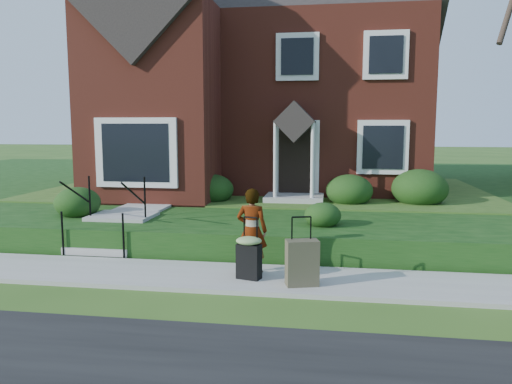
% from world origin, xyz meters
% --- Properties ---
extents(ground, '(120.00, 120.00, 0.00)m').
position_xyz_m(ground, '(0.00, 0.00, 0.00)').
color(ground, '#2D5119').
rests_on(ground, ground).
extents(sidewalk, '(60.00, 1.60, 0.08)m').
position_xyz_m(sidewalk, '(0.00, 0.00, 0.04)').
color(sidewalk, '#9E9B93').
rests_on(sidewalk, ground).
extents(terrace, '(44.00, 20.00, 0.60)m').
position_xyz_m(terrace, '(4.00, 10.90, 0.30)').
color(terrace, '#11370F').
rests_on(terrace, ground).
extents(walkway, '(1.20, 6.00, 0.06)m').
position_xyz_m(walkway, '(-2.50, 5.00, 0.63)').
color(walkway, '#9E9B93').
rests_on(walkway, terrace).
extents(main_house, '(10.40, 10.20, 9.40)m').
position_xyz_m(main_house, '(-0.21, 9.61, 5.26)').
color(main_house, maroon).
rests_on(main_house, terrace).
extents(front_steps, '(1.40, 2.02, 1.50)m').
position_xyz_m(front_steps, '(-2.50, 1.84, 0.47)').
color(front_steps, '#9E9B93').
rests_on(front_steps, ground).
extents(foundation_shrubs, '(10.24, 4.53, 1.05)m').
position_xyz_m(foundation_shrubs, '(0.20, 4.83, 1.07)').
color(foundation_shrubs, black).
rests_on(foundation_shrubs, terrace).
extents(woman, '(0.58, 0.41, 1.52)m').
position_xyz_m(woman, '(0.84, 0.26, 0.84)').
color(woman, '#999999').
rests_on(woman, sidewalk).
extents(suitcase_black, '(0.52, 0.47, 1.07)m').
position_xyz_m(suitcase_black, '(0.85, -0.13, 0.50)').
color(suitcase_black, black).
rests_on(suitcase_black, sidewalk).
extents(suitcase_olive, '(0.59, 0.43, 1.14)m').
position_xyz_m(suitcase_olive, '(1.77, -0.35, 0.46)').
color(suitcase_olive, '#4A4631').
rests_on(suitcase_olive, sidewalk).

